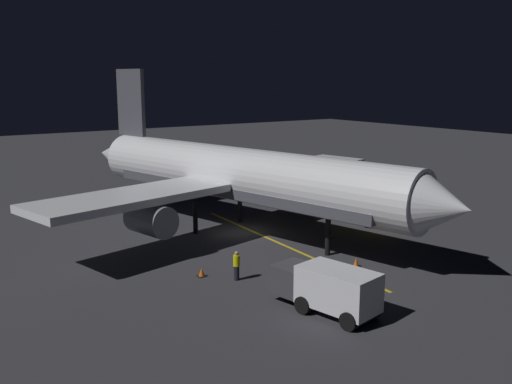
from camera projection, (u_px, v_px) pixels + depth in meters
name	position (u px, v px, depth m)	size (l,w,h in m)	color
ground_plane	(241.00, 234.00, 42.78)	(180.00, 180.00, 0.20)	#323237
apron_guide_stripe	(281.00, 244.00, 39.95)	(0.24, 21.78, 0.01)	gold
airliner	(235.00, 176.00, 42.31)	(31.42, 36.05, 12.32)	white
baggage_truck	(328.00, 289.00, 28.00)	(3.16, 6.00, 2.38)	silver
catering_truck	(380.00, 207.00, 45.99)	(5.71, 5.54, 2.28)	gold
ground_crew_worker	(237.00, 265.00, 32.58)	(0.40, 0.40, 1.74)	black
traffic_cone_near_left	(299.00, 271.00, 33.47)	(0.50, 0.50, 0.55)	#EA590F
traffic_cone_near_right	(202.00, 272.00, 33.31)	(0.50, 0.50, 0.55)	#EA590F
traffic_cone_under_wing	(356.00, 263.00, 35.08)	(0.50, 0.50, 0.55)	#EA590F
traffic_cone_far	(329.00, 234.00, 41.48)	(0.50, 0.50, 0.55)	#EA590F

